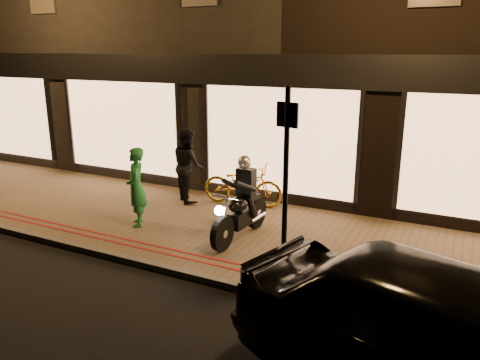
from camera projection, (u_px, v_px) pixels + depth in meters
name	position (u px, v px, depth m)	size (l,w,h in m)	color
ground	(183.00, 279.00, 7.60)	(90.00, 90.00, 0.00)	black
sidewalk	(239.00, 234.00, 9.30)	(50.00, 4.00, 0.12)	brown
kerb_stone	(185.00, 274.00, 7.62)	(50.00, 0.14, 0.12)	#59544C
red_kerb_lines	(201.00, 259.00, 8.04)	(50.00, 0.26, 0.01)	maroon
building_row	(343.00, 28.00, 14.19)	(48.00, 10.11, 8.50)	black
motorcycle	(242.00, 207.00, 8.80)	(0.60, 1.94, 1.59)	black
sign_post	(286.00, 179.00, 6.72)	(0.35, 0.11, 3.00)	black
bicycle_gold	(243.00, 184.00, 10.73)	(0.66, 1.88, 0.99)	gold
person_green	(136.00, 187.00, 9.41)	(0.59, 0.39, 1.61)	#1E7334
person_dark	(188.00, 165.00, 10.94)	(0.84, 0.65, 1.73)	black
parked_car	(458.00, 346.00, 4.54)	(1.91, 4.75, 1.62)	black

